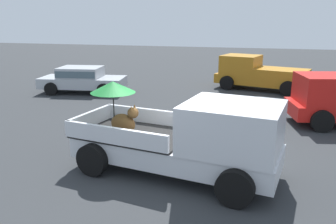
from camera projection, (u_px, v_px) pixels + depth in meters
ground_plane at (175, 172)px, 8.53m from camera, size 80.00×80.00×0.00m
pickup_truck_main at (191, 138)px, 8.10m from camera, size 5.28×2.89×2.22m
pickup_truck_far at (258, 73)px, 18.39m from camera, size 5.11×3.14×1.80m
parked_sedan_near at (82, 78)px, 17.62m from camera, size 4.52×2.47×1.33m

